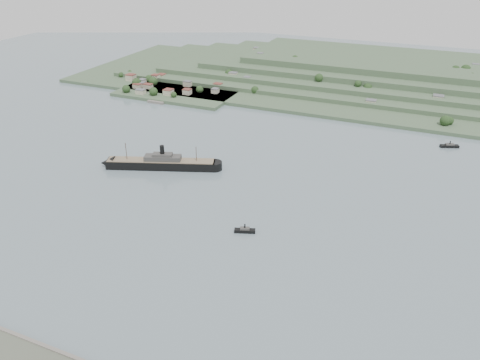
% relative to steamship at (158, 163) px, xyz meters
% --- Properties ---
extents(ground, '(1400.00, 1400.00, 0.00)m').
position_rel_steamship_xyz_m(ground, '(104.95, -48.71, -4.80)').
color(ground, slate).
rests_on(ground, ground).
extents(far_peninsula, '(760.00, 309.00, 30.00)m').
position_rel_steamship_xyz_m(far_peninsula, '(132.86, 344.39, 7.08)').
color(far_peninsula, '#3B5438').
rests_on(far_peninsula, ground).
extents(steamship, '(104.23, 47.12, 25.98)m').
position_rel_steamship_xyz_m(steamship, '(0.00, 0.00, 0.00)').
color(steamship, black).
rests_on(steamship, ground).
extents(tugboat, '(14.94, 8.40, 6.51)m').
position_rel_steamship_xyz_m(tugboat, '(109.26, -63.37, -3.21)').
color(tugboat, black).
rests_on(tugboat, ground).
extents(ferry_west, '(19.77, 10.13, 7.14)m').
position_rel_steamship_xyz_m(ferry_west, '(-130.08, 176.29, -3.08)').
color(ferry_west, black).
rests_on(ferry_west, ground).
extents(ferry_east, '(18.14, 10.77, 6.58)m').
position_rel_steamship_xyz_m(ferry_east, '(235.48, 150.72, -3.21)').
color(ferry_east, black).
rests_on(ferry_east, ground).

